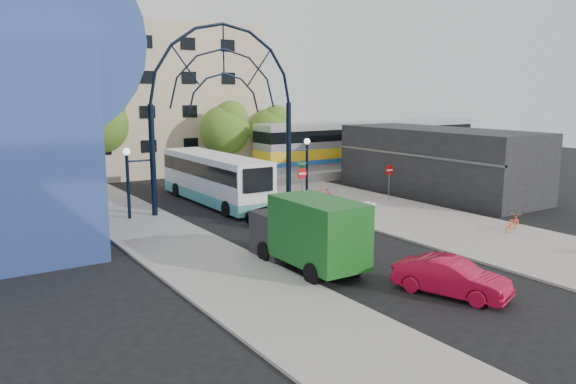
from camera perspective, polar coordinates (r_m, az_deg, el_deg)
ground at (r=26.68m, az=7.61°, el=-6.75°), size 120.00×120.00×0.00m
sidewalk_east at (r=34.84m, az=13.33°, el=-2.84°), size 8.00×56.00×0.12m
plaza_west at (r=28.33m, az=-10.66°, el=-5.71°), size 5.00×50.00×0.12m
gateway_arch at (r=37.28m, az=-6.51°, el=11.35°), size 13.64×0.44×12.10m
stop_sign at (r=38.42m, az=1.44°, el=1.55°), size 0.80×0.07×2.50m
do_not_enter_sign at (r=40.76m, az=10.26°, el=1.86°), size 0.76×0.07×2.48m
street_name_sign at (r=39.11m, az=1.43°, el=1.91°), size 0.70×0.70×2.80m
sandwich_board at (r=34.45m, az=8.23°, el=-1.66°), size 0.55×0.61×0.99m
commercial_block_east at (r=44.25m, az=15.00°, el=3.00°), size 6.00×16.00×5.00m
apartment_block at (r=57.41m, az=-14.23°, el=9.09°), size 20.00×12.10×14.00m
train_platform at (r=55.76m, az=8.50°, el=2.45°), size 32.00×5.00×0.80m
train_car at (r=55.49m, az=8.56°, el=5.01°), size 25.10×3.05×4.20m
tree_north_a at (r=50.77m, az=-6.30°, el=6.53°), size 4.48×4.48×7.00m
tree_north_b at (r=50.93m, az=-18.56°, el=6.83°), size 5.12×5.12×8.00m
tree_north_c at (r=55.45m, az=-1.67°, el=6.54°), size 4.16×4.16×6.50m
city_bus at (r=39.65m, az=-7.50°, el=1.43°), size 3.02×12.47×3.41m
green_truck at (r=24.72m, az=1.93°, el=-4.15°), size 2.55×6.43×3.23m
black_suv at (r=32.06m, az=-0.34°, el=-2.62°), size 3.61×5.05×1.28m
red_sedan at (r=22.56m, az=16.24°, el=-8.31°), size 2.92×4.64×1.44m
bike_near_a at (r=40.62m, az=2.37°, el=-0.08°), size 1.35×1.57×0.82m
bike_near_b at (r=39.94m, az=3.69°, el=-0.16°), size 0.85×1.68×0.97m
bike_far_a at (r=33.46m, az=21.83°, el=-2.93°), size 1.83×1.03×0.91m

